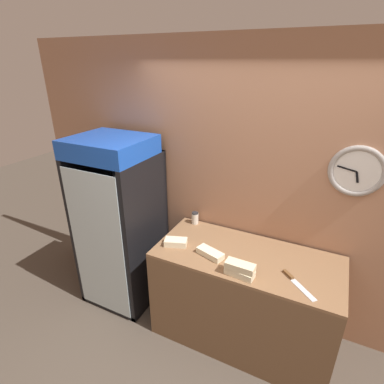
# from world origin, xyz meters

# --- Properties ---
(wall_back) EXTENTS (5.20, 0.10, 2.70)m
(wall_back) POSITION_xyz_m (0.01, 1.33, 1.35)
(wall_back) COLOR #AD7A5B
(wall_back) RESTS_ON ground_plane
(prep_counter) EXTENTS (1.60, 0.73, 0.93)m
(prep_counter) POSITION_xyz_m (0.00, 0.92, 0.47)
(prep_counter) COLOR brown
(prep_counter) RESTS_ON ground_plane
(beverage_cooler) EXTENTS (0.73, 0.73, 1.83)m
(beverage_cooler) POSITION_xyz_m (-1.38, 0.96, 1.00)
(beverage_cooler) COLOR black
(beverage_cooler) RESTS_ON ground_plane
(sandwich_stack_bottom) EXTENTS (0.24, 0.12, 0.06)m
(sandwich_stack_bottom) POSITION_xyz_m (0.02, 0.64, 0.96)
(sandwich_stack_bottom) COLOR beige
(sandwich_stack_bottom) RESTS_ON prep_counter
(sandwich_stack_middle) EXTENTS (0.23, 0.11, 0.06)m
(sandwich_stack_middle) POSITION_xyz_m (0.02, 0.64, 1.02)
(sandwich_stack_middle) COLOR beige
(sandwich_stack_middle) RESTS_ON sandwich_stack_bottom
(sandwich_flat_left) EXTENTS (0.26, 0.17, 0.05)m
(sandwich_flat_left) POSITION_xyz_m (-0.28, 0.77, 0.96)
(sandwich_flat_left) COLOR beige
(sandwich_flat_left) RESTS_ON prep_counter
(sandwich_flat_right) EXTENTS (0.23, 0.17, 0.06)m
(sandwich_flat_right) POSITION_xyz_m (-0.63, 0.79, 0.96)
(sandwich_flat_right) COLOR beige
(sandwich_flat_right) RESTS_ON prep_counter
(chefs_knife) EXTENTS (0.28, 0.26, 0.02)m
(chefs_knife) POSITION_xyz_m (0.42, 0.76, 0.94)
(chefs_knife) COLOR silver
(chefs_knife) RESTS_ON prep_counter
(condiment_jar) EXTENTS (0.07, 0.07, 0.13)m
(condiment_jar) POSITION_xyz_m (-0.65, 1.22, 1.00)
(condiment_jar) COLOR silver
(condiment_jar) RESTS_ON prep_counter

